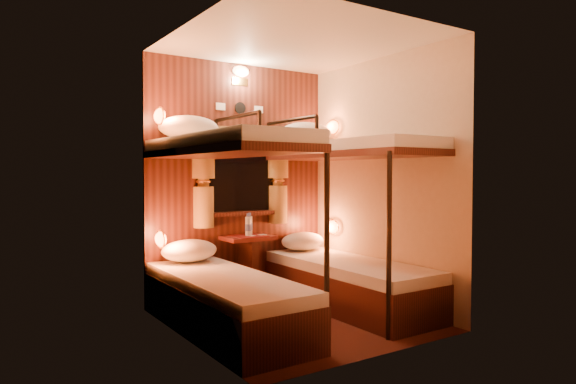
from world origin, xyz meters
TOP-DOWN VIEW (x-y plane):
  - floor at (0.00, 0.00)m, footprint 2.10×2.10m
  - ceiling at (0.00, 0.00)m, footprint 2.10×2.10m
  - wall_back at (0.00, 1.05)m, footprint 2.40×0.00m
  - wall_front at (0.00, -1.05)m, footprint 2.40×0.00m
  - wall_left at (-1.00, 0.00)m, footprint 0.00×2.40m
  - wall_right at (1.00, 0.00)m, footprint 0.00×2.40m
  - back_panel at (0.00, 1.04)m, footprint 2.00×0.03m
  - bunk_left at (-0.65, 0.07)m, footprint 0.72×1.90m
  - bunk_right at (0.65, 0.07)m, footprint 0.72×1.90m
  - window at (0.00, 1.00)m, footprint 1.00×0.12m
  - curtains at (0.00, 0.97)m, footprint 1.10×0.22m
  - back_fixtures at (0.00, 1.00)m, footprint 0.54×0.09m
  - reading_lamps at (-0.00, 0.70)m, footprint 2.00×0.20m
  - table at (0.00, 0.85)m, footprint 0.50×0.34m
  - bottle_left at (-0.01, 0.84)m, footprint 0.07×0.07m
  - bottle_right at (0.05, 0.91)m, footprint 0.07×0.07m
  - sachet_a at (0.15, 0.83)m, footprint 0.10×0.08m
  - sachet_b at (0.02, 0.81)m, footprint 0.09×0.08m
  - pillow_lower_left at (-0.65, 0.80)m, footprint 0.53×0.38m
  - pillow_lower_right at (0.65, 0.82)m, footprint 0.49×0.35m
  - pillow_upper_left at (-0.65, 0.79)m, footprint 0.57×0.41m
  - pillow_upper_right at (0.65, 0.76)m, footprint 0.59×0.42m

SIDE VIEW (x-z plane):
  - floor at x=0.00m, z-range 0.00..0.00m
  - table at x=0.00m, z-range 0.09..0.74m
  - pillow_lower_right at x=0.65m, z-range 0.46..0.65m
  - bunk_left at x=-0.65m, z-range -0.35..1.47m
  - bunk_right at x=0.65m, z-range -0.35..1.47m
  - pillow_lower_left at x=-0.65m, z-range 0.46..0.67m
  - sachet_b at x=0.02m, z-range 0.65..0.66m
  - sachet_a at x=0.15m, z-range 0.65..0.66m
  - bottle_left at x=-0.01m, z-range 0.63..0.86m
  - bottle_right at x=0.05m, z-range 0.63..0.86m
  - window at x=0.00m, z-range 0.79..1.58m
  - wall_back at x=0.00m, z-range 0.00..2.40m
  - wall_front at x=0.00m, z-range 0.00..2.40m
  - wall_left at x=-1.00m, z-range 0.00..2.40m
  - wall_right at x=1.00m, z-range 0.00..2.40m
  - back_panel at x=0.00m, z-range 0.00..2.40m
  - reading_lamps at x=0.00m, z-range 0.62..1.86m
  - curtains at x=0.00m, z-range 0.76..1.76m
  - pillow_upper_left at x=-0.65m, z-range 1.59..1.81m
  - pillow_upper_right at x=0.65m, z-range 1.59..1.82m
  - back_fixtures at x=0.00m, z-range 2.00..2.49m
  - ceiling at x=0.00m, z-range 2.40..2.40m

